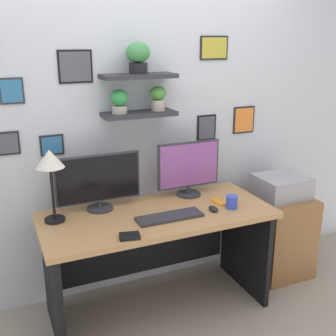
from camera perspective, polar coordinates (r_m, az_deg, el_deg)
ground_plane at (r=3.20m, az=-1.35°, el=-18.51°), size 8.00×8.00×0.00m
back_wall_assembly at (r=3.04m, az=-4.72°, el=7.55°), size 4.40×0.24×2.70m
desk at (r=2.96m, az=-1.83°, el=-9.48°), size 1.56×0.68×0.75m
monitor_left at (r=2.85m, az=-9.48°, el=-1.79°), size 0.58×0.18×0.39m
monitor_right at (r=3.07m, az=2.82°, el=0.03°), size 0.48×0.18×0.41m
keyboard at (r=2.74m, az=0.22°, el=-6.67°), size 0.44×0.14×0.02m
computer_mouse at (r=2.86m, az=6.20°, el=-5.54°), size 0.06×0.09×0.03m
desk_lamp at (r=2.67m, az=-15.77°, el=0.37°), size 0.18×0.18×0.47m
cell_phone at (r=3.01m, az=6.97°, el=-4.58°), size 0.08×0.15×0.01m
coffee_mug at (r=2.91m, az=8.69°, el=-4.60°), size 0.08×0.08×0.09m
scissors_tray at (r=2.49m, az=-5.26°, el=-9.23°), size 0.13×0.10×0.02m
drawer_cabinet at (r=3.60m, az=14.67°, el=-8.66°), size 0.44×0.50×0.66m
printer at (r=3.44m, az=15.19°, el=-2.44°), size 0.38×0.34×0.17m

